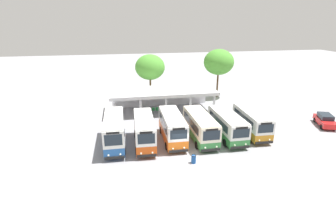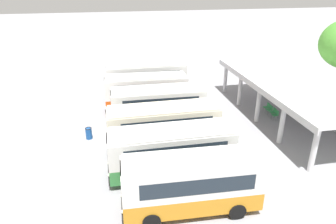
{
  "view_description": "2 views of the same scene",
  "coord_description": "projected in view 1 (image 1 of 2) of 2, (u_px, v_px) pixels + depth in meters",
  "views": [
    {
      "loc": [
        -6.2,
        -23.31,
        13.71
      ],
      "look_at": [
        -0.41,
        7.67,
        2.55
      ],
      "focal_mm": 27.97,
      "sensor_mm": 36.0,
      "label": 1
    },
    {
      "loc": [
        22.07,
        0.87,
        11.36
      ],
      "look_at": [
        0.58,
        5.18,
        1.66
      ],
      "focal_mm": 33.01,
      "sensor_mm": 36.0,
      "label": 2
    }
  ],
  "objects": [
    {
      "name": "terminal_canopy",
      "position": [
        162.0,
        93.0,
        41.37
      ],
      "size": [
        16.29,
        6.25,
        3.4
      ],
      "color": "silver",
      "rests_on": "ground"
    },
    {
      "name": "waiting_chair_fourth_seat",
      "position": [
        164.0,
        109.0,
        40.7
      ],
      "size": [
        0.45,
        0.45,
        0.86
      ],
      "color": "slate",
      "rests_on": "ground"
    },
    {
      "name": "city_bus_far_end_green",
      "position": [
        252.0,
        122.0,
        32.58
      ],
      "size": [
        2.57,
        7.22,
        3.08
      ],
      "color": "black",
      "rests_on": "ground"
    },
    {
      "name": "litter_bin_apron",
      "position": [
        194.0,
        159.0,
        26.34
      ],
      "size": [
        0.49,
        0.49,
        0.9
      ],
      "color": "#19478C",
      "rests_on": "ground"
    },
    {
      "name": "city_bus_fourth_amber",
      "position": [
        200.0,
        126.0,
        31.22
      ],
      "size": [
        2.47,
        7.9,
        3.1
      ],
      "color": "black",
      "rests_on": "ground"
    },
    {
      "name": "ground_plane",
      "position": [
        185.0,
        159.0,
        27.25
      ],
      "size": [
        180.0,
        180.0,
        0.0
      ],
      "primitive_type": "plane",
      "color": "#939399"
    },
    {
      "name": "waiting_chair_end_by_column",
      "position": [
        153.0,
        110.0,
        40.49
      ],
      "size": [
        0.45,
        0.45,
        0.86
      ],
      "color": "slate",
      "rests_on": "ground"
    },
    {
      "name": "parked_car_flank",
      "position": [
        325.0,
        120.0,
        35.49
      ],
      "size": [
        3.13,
        4.54,
        1.62
      ],
      "color": "black",
      "rests_on": "ground"
    },
    {
      "name": "waiting_chair_second_from_end",
      "position": [
        157.0,
        110.0,
        40.56
      ],
      "size": [
        0.45,
        0.45,
        0.86
      ],
      "color": "slate",
      "rests_on": "ground"
    },
    {
      "name": "roadside_tree_east_of_canopy",
      "position": [
        219.0,
        62.0,
        47.19
      ],
      "size": [
        5.41,
        5.41,
        8.77
      ],
      "color": "brown",
      "rests_on": "ground"
    },
    {
      "name": "city_bus_fifth_blue",
      "position": [
        227.0,
        125.0,
        31.68
      ],
      "size": [
        2.46,
        7.66,
        3.04
      ],
      "color": "black",
      "rests_on": "ground"
    },
    {
      "name": "city_bus_nearest_orange",
      "position": [
        114.0,
        130.0,
        29.58
      ],
      "size": [
        2.31,
        7.88,
        3.47
      ],
      "color": "black",
      "rests_on": "ground"
    },
    {
      "name": "roadside_tree_behind_canopy",
      "position": [
        150.0,
        67.0,
        45.07
      ],
      "size": [
        5.12,
        5.12,
        8.15
      ],
      "color": "brown",
      "rests_on": "ground"
    },
    {
      "name": "waiting_chair_middle_seat",
      "position": [
        161.0,
        109.0,
        40.67
      ],
      "size": [
        0.45,
        0.45,
        0.86
      ],
      "color": "slate",
      "rests_on": "ground"
    },
    {
      "name": "city_bus_second_in_row",
      "position": [
        144.0,
        130.0,
        29.75
      ],
      "size": [
        2.45,
        7.4,
        3.34
      ],
      "color": "black",
      "rests_on": "ground"
    },
    {
      "name": "city_bus_middle_cream",
      "position": [
        172.0,
        127.0,
        30.8
      ],
      "size": [
        2.44,
        7.51,
        3.28
      ],
      "color": "black",
      "rests_on": "ground"
    }
  ]
}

